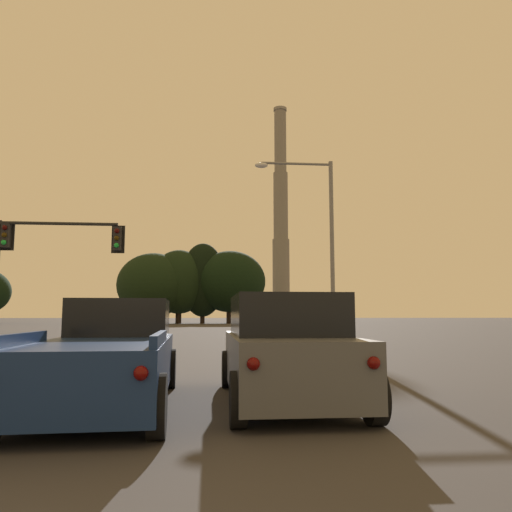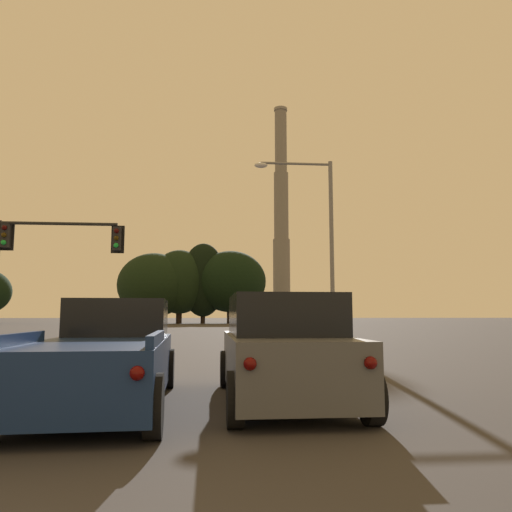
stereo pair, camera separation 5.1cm
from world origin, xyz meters
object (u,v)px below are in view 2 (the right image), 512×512
object	(u,v)px
pickup_truck_center_lane_second	(106,357)
street_lamp	(319,231)
traffic_light_overhead_left	(41,251)
smokestack	(281,235)
suv_right_lane_second	(283,350)

from	to	relation	value
pickup_truck_center_lane_second	street_lamp	xyz separation A→B (m)	(6.86, 14.34, 4.72)
traffic_light_overhead_left	smokestack	world-z (taller)	smokestack
suv_right_lane_second	traffic_light_overhead_left	xyz separation A→B (m)	(-8.71, 13.45, 3.41)
smokestack	pickup_truck_center_lane_second	bearing A→B (deg)	-99.49
smokestack	street_lamp	bearing A→B (deg)	-96.92
pickup_truck_center_lane_second	street_lamp	distance (m)	16.58
pickup_truck_center_lane_second	traffic_light_overhead_left	distance (m)	15.01
street_lamp	smokestack	size ratio (longest dim) A/B	0.17
traffic_light_overhead_left	street_lamp	world-z (taller)	street_lamp
street_lamp	pickup_truck_center_lane_second	bearing A→B (deg)	-115.56
street_lamp	smokestack	world-z (taller)	smokestack
pickup_truck_center_lane_second	smokestack	xyz separation A→B (m)	(18.67, 111.70, 20.32)
smokestack	traffic_light_overhead_left	bearing A→B (deg)	-103.92
street_lamp	suv_right_lane_second	bearing A→B (deg)	-104.91
pickup_truck_center_lane_second	traffic_light_overhead_left	xyz separation A→B (m)	(-5.67, 13.45, 3.50)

